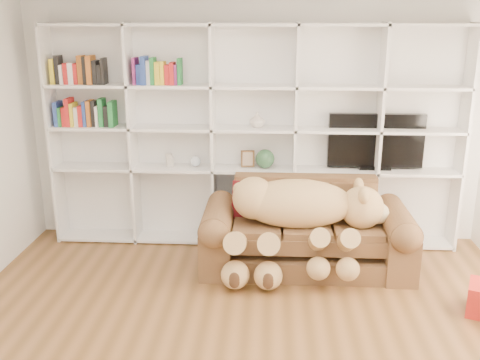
{
  "coord_description": "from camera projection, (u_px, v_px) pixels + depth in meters",
  "views": [
    {
      "loc": [
        0.17,
        -3.33,
        2.43
      ],
      "look_at": [
        -0.11,
        1.63,
        0.92
      ],
      "focal_mm": 40.0,
      "sensor_mm": 36.0,
      "label": 1
    }
  ],
  "objects": [
    {
      "name": "figurine_tall",
      "position": [
        169.0,
        160.0,
        5.88
      ],
      "size": [
        0.09,
        0.09,
        0.14
      ],
      "primitive_type": "cylinder",
      "rotation": [
        0.0,
        0.0,
        -0.28
      ],
      "color": "beige",
      "rests_on": "bookshelf"
    },
    {
      "name": "throw_pillow",
      "position": [
        252.0,
        201.0,
        5.48
      ],
      "size": [
        0.43,
        0.29,
        0.41
      ],
      "primitive_type": "cube",
      "rotation": [
        -0.24,
        0.0,
        -0.2
      ],
      "color": "#5C0F19",
      "rests_on": "sofa"
    },
    {
      "name": "teddy_bear",
      "position": [
        298.0,
        215.0,
        5.15
      ],
      "size": [
        1.62,
        0.87,
        0.94
      ],
      "rotation": [
        0.0,
        0.0,
        -0.02
      ],
      "color": "tan",
      "rests_on": "sofa"
    },
    {
      "name": "wall_back",
      "position": [
        254.0,
        121.0,
        5.89
      ],
      "size": [
        5.0,
        0.02,
        2.7
      ],
      "primitive_type": "cube",
      "color": "white",
      "rests_on": "floor"
    },
    {
      "name": "tv",
      "position": [
        376.0,
        142.0,
        5.74
      ],
      "size": [
        1.02,
        0.18,
        0.6
      ],
      "color": "black",
      "rests_on": "bookshelf"
    },
    {
      "name": "shelf_vase",
      "position": [
        257.0,
        120.0,
        5.69
      ],
      "size": [
        0.2,
        0.2,
        0.17
      ],
      "primitive_type": "imported",
      "rotation": [
        0.0,
        0.0,
        0.28
      ],
      "color": "beige",
      "rests_on": "bookshelf"
    },
    {
      "name": "sofa",
      "position": [
        306.0,
        236.0,
        5.4
      ],
      "size": [
        2.07,
        0.89,
        0.87
      ],
      "color": "brown",
      "rests_on": "floor"
    },
    {
      "name": "snow_globe",
      "position": [
        195.0,
        161.0,
        5.87
      ],
      "size": [
        0.12,
        0.12,
        0.12
      ],
      "primitive_type": "sphere",
      "color": "silver",
      "rests_on": "bookshelf"
    },
    {
      "name": "figurine_short",
      "position": [
        171.0,
        161.0,
        5.88
      ],
      "size": [
        0.08,
        0.08,
        0.11
      ],
      "primitive_type": "cylinder",
      "rotation": [
        0.0,
        0.0,
        0.21
      ],
      "color": "beige",
      "rests_on": "bookshelf"
    },
    {
      "name": "picture_frame",
      "position": [
        248.0,
        159.0,
        5.82
      ],
      "size": [
        0.15,
        0.04,
        0.18
      ],
      "primitive_type": "cube",
      "rotation": [
        0.0,
        0.0,
        0.12
      ],
      "color": "brown",
      "rests_on": "bookshelf"
    },
    {
      "name": "green_vase",
      "position": [
        265.0,
        159.0,
        5.81
      ],
      "size": [
        0.21,
        0.21,
        0.21
      ],
      "primitive_type": "sphere",
      "color": "#2F5B37",
      "rests_on": "bookshelf"
    },
    {
      "name": "bookshelf",
      "position": [
        232.0,
        127.0,
        5.79
      ],
      "size": [
        4.43,
        0.35,
        2.4
      ],
      "color": "white",
      "rests_on": "floor"
    }
  ]
}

